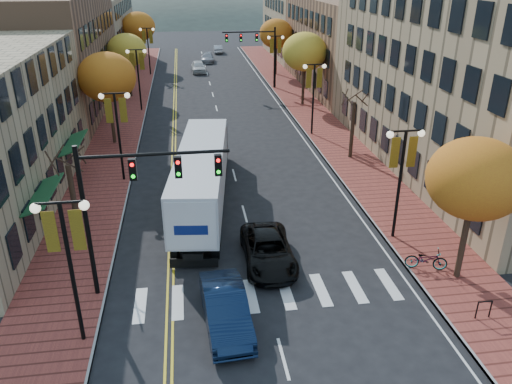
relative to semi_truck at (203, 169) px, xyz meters
name	(u,v)px	position (x,y,z in m)	size (l,w,h in m)	color
ground	(274,324)	(2.26, -11.72, -2.27)	(200.00, 200.00, 0.00)	black
sidewalk_left	(125,115)	(-6.74, 20.78, -2.19)	(4.00, 85.00, 0.15)	brown
sidewalk_right	(306,108)	(11.26, 20.78, -2.19)	(4.00, 85.00, 0.15)	brown
building_left_mid	(38,54)	(-14.74, 24.28, 3.23)	(12.00, 24.00, 11.00)	brown
building_left_far	(83,31)	(-14.74, 49.28, 2.48)	(12.00, 26.00, 9.50)	#9E8966
building_right_near	(502,59)	(20.76, 4.28, 5.23)	(15.00, 28.00, 15.00)	#997F5B
building_right_mid	(368,43)	(20.76, 30.28, 2.73)	(15.00, 24.00, 10.00)	brown
building_right_far	(320,20)	(20.76, 52.28, 3.23)	(15.00, 20.00, 11.00)	#9E8966
tree_left_a	(74,203)	(-6.74, -3.72, -0.02)	(0.28, 0.28, 4.20)	#382619
tree_left_b	(107,77)	(-6.74, 12.28, 3.18)	(4.48, 4.48, 7.21)	#382619
tree_left_c	(127,50)	(-6.74, 28.28, 2.79)	(4.16, 4.16, 6.69)	#382619
tree_left_d	(138,26)	(-6.74, 46.28, 3.33)	(4.61, 4.61, 7.42)	#382619
tree_right_a	(476,179)	(11.26, -9.72, 2.79)	(4.16, 4.16, 6.69)	#382619
tree_right_b	(352,130)	(11.26, 6.28, -0.02)	(0.28, 0.28, 4.20)	#382619
tree_right_c	(304,52)	(11.26, 22.28, 3.18)	(4.48, 4.48, 7.21)	#382619
tree_right_d	(276,34)	(11.26, 38.28, 3.02)	(4.35, 4.35, 7.00)	#382619
lamp_left_a	(67,246)	(-5.24, -11.72, 2.03)	(1.96, 0.36, 6.05)	black
lamp_left_b	(117,120)	(-5.24, 4.28, 2.03)	(1.96, 0.36, 6.05)	black
lamp_left_c	(138,68)	(-5.24, 22.28, 2.03)	(1.96, 0.36, 6.05)	black
lamp_left_d	(148,42)	(-5.24, 40.28, 2.03)	(1.96, 0.36, 6.05)	black
lamp_right_a	(402,164)	(9.76, -5.72, 2.03)	(1.96, 0.36, 6.05)	black
lamp_right_b	(314,85)	(9.76, 12.28, 2.03)	(1.96, 0.36, 6.05)	black
lamp_right_c	(276,51)	(9.76, 30.28, 2.03)	(1.96, 0.36, 6.05)	black
traffic_mast_near	(131,192)	(-3.22, -8.73, 2.65)	(6.10, 0.35, 7.00)	black
traffic_mast_far	(258,46)	(7.73, 30.27, 2.65)	(6.10, 0.34, 7.00)	black
semi_truck	(203,169)	(0.00, 0.00, 0.00)	(4.28, 15.71, 3.88)	black
navy_sedan	(226,309)	(0.32, -11.50, -1.48)	(1.67, 4.79, 1.58)	#0C1A33
black_suv	(268,250)	(2.76, -7.16, -1.56)	(2.35, 5.10, 1.42)	black
car_far_white	(198,67)	(1.15, 41.39, -1.50)	(1.82, 4.53, 1.54)	silver
car_far_silver	(207,58)	(2.77, 49.25, -1.60)	(1.86, 4.58, 1.33)	#939298
car_far_oncoming	(218,49)	(4.98, 57.61, -1.63)	(1.35, 3.88, 1.28)	#B7B7BF
bicycle	(426,259)	(10.06, -8.94, -1.60)	(0.68, 1.96, 1.03)	gray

